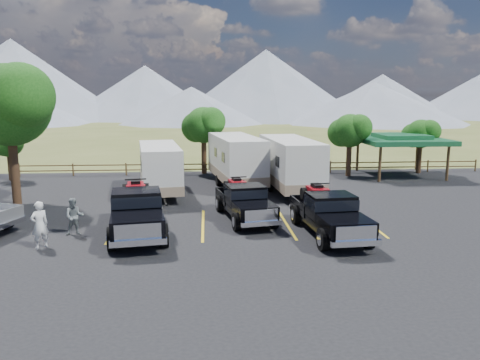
{
  "coord_description": "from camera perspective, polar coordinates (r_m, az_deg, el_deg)",
  "views": [
    {
      "loc": [
        -1.77,
        -17.6,
        6.11
      ],
      "look_at": [
        0.0,
        7.24,
        1.6
      ],
      "focal_mm": 35.0,
      "sensor_mm": 36.0,
      "label": 1
    }
  ],
  "objects": [
    {
      "name": "mountain_range",
      "position": [
        123.73,
        -6.92,
        11.01
      ],
      "size": [
        209.0,
        71.0,
        20.0
      ],
      "color": "gray",
      "rests_on": "ground"
    },
    {
      "name": "asphalt_lot",
      "position": [
        21.55,
        0.8,
        -6.15
      ],
      "size": [
        44.0,
        34.0,
        0.04
      ],
      "primitive_type": "cube",
      "color": "black",
      "rests_on": "ground"
    },
    {
      "name": "trailer_left",
      "position": [
        29.43,
        -9.76,
        1.38
      ],
      "size": [
        3.34,
        8.86,
        3.06
      ],
      "rotation": [
        0.0,
        0.0,
        0.15
      ],
      "color": "white",
      "rests_on": "asphalt_lot"
    },
    {
      "name": "stall_lines",
      "position": [
        22.5,
        0.58,
        -5.37
      ],
      "size": [
        12.12,
        5.5,
        0.01
      ],
      "color": "yellow",
      "rests_on": "asphalt_lot"
    },
    {
      "name": "rig_center",
      "position": [
        23.25,
        0.52,
        -2.5
      ],
      "size": [
        2.87,
        6.06,
        1.94
      ],
      "rotation": [
        0.0,
        0.0,
        0.18
      ],
      "color": "black",
      "rests_on": "asphalt_lot"
    },
    {
      "name": "tree_ne_b",
      "position": [
        39.46,
        21.14,
        5.25
      ],
      "size": [
        2.77,
        2.59,
        4.27
      ],
      "color": "black",
      "rests_on": "ground"
    },
    {
      "name": "ground",
      "position": [
        18.71,
        1.59,
        -8.8
      ],
      "size": [
        320.0,
        320.0,
        0.0
      ],
      "primitive_type": "plane",
      "color": "#505B26",
      "rests_on": "ground"
    },
    {
      "name": "rig_right",
      "position": [
        21.03,
        10.72,
        -3.87
      ],
      "size": [
        2.61,
        6.38,
        2.08
      ],
      "rotation": [
        0.0,
        0.0,
        0.08
      ],
      "color": "black",
      "rests_on": "asphalt_lot"
    },
    {
      "name": "trailer_right",
      "position": [
        29.72,
        6.11,
        1.89
      ],
      "size": [
        3.08,
        9.77,
        3.38
      ],
      "rotation": [
        0.0,
        0.0,
        0.07
      ],
      "color": "white",
      "rests_on": "asphalt_lot"
    },
    {
      "name": "trailer_center",
      "position": [
        31.61,
        -0.5,
        2.44
      ],
      "size": [
        3.71,
        9.77,
        3.38
      ],
      "rotation": [
        0.0,
        0.0,
        0.16
      ],
      "color": "white",
      "rests_on": "asphalt_lot"
    },
    {
      "name": "tree_big_nw",
      "position": [
        28.73,
        -26.4,
        8.19
      ],
      "size": [
        5.54,
        5.18,
        7.84
      ],
      "color": "black",
      "rests_on": "ground"
    },
    {
      "name": "rig_left",
      "position": [
        21.3,
        -12.47,
        -3.53
      ],
      "size": [
        3.16,
        6.97,
        2.25
      ],
      "rotation": [
        0.0,
        0.0,
        0.15
      ],
      "color": "black",
      "rests_on": "asphalt_lot"
    },
    {
      "name": "tree_ne_a",
      "position": [
        36.34,
        13.2,
        5.85
      ],
      "size": [
        3.11,
        2.92,
        4.76
      ],
      "color": "black",
      "rests_on": "ground"
    },
    {
      "name": "rail_fence",
      "position": [
        36.71,
        1.86,
        1.64
      ],
      "size": [
        36.12,
        0.12,
        1.0
      ],
      "color": "brown",
      "rests_on": "ground"
    },
    {
      "name": "pavilion",
      "position": [
        37.76,
        19.03,
        4.66
      ],
      "size": [
        6.2,
        6.2,
        3.22
      ],
      "color": "brown",
      "rests_on": "ground"
    },
    {
      "name": "person_b",
      "position": [
        21.85,
        -19.55,
        -4.22
      ],
      "size": [
        0.91,
        0.78,
        1.66
      ],
      "primitive_type": "imported",
      "rotation": [
        0.0,
        0.0,
        0.2
      ],
      "color": "gray",
      "rests_on": "asphalt_lot"
    },
    {
      "name": "tree_nw_small",
      "position": [
        37.58,
        -26.42,
        4.12
      ],
      "size": [
        2.59,
        2.43,
        3.85
      ],
      "color": "black",
      "rests_on": "ground"
    },
    {
      "name": "person_a",
      "position": [
        20.45,
        -23.24,
        -5.05
      ],
      "size": [
        0.83,
        0.81,
        1.93
      ],
      "primitive_type": "imported",
      "rotation": [
        0.0,
        0.0,
        3.86
      ],
      "color": "white",
      "rests_on": "asphalt_lot"
    },
    {
      "name": "tree_north",
      "position": [
        36.69,
        -4.51,
        6.68
      ],
      "size": [
        3.46,
        3.24,
        5.25
      ],
      "color": "black",
      "rests_on": "ground"
    }
  ]
}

